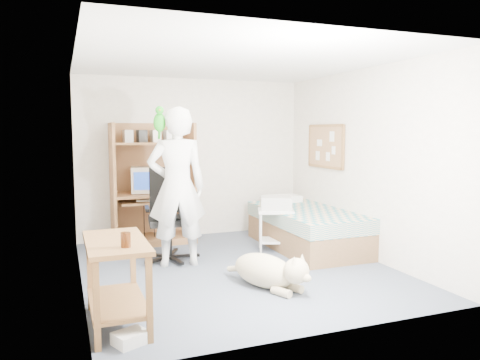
{
  "coord_description": "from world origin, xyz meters",
  "views": [
    {
      "loc": [
        -1.95,
        -5.24,
        1.68
      ],
      "look_at": [
        0.19,
        0.37,
        1.05
      ],
      "focal_mm": 35.0,
      "sensor_mm": 36.0,
      "label": 1
    }
  ],
  "objects_px": {
    "printer_cart": "(276,223)",
    "bed": "(306,228)",
    "office_chair": "(169,227)",
    "person": "(177,187)",
    "dog": "(269,270)",
    "computer_hutch": "(153,188)",
    "side_desk": "(117,269)"
  },
  "relations": [
    {
      "from": "bed",
      "to": "side_desk",
      "type": "height_order",
      "value": "side_desk"
    },
    {
      "from": "bed",
      "to": "office_chair",
      "type": "height_order",
      "value": "office_chair"
    },
    {
      "from": "bed",
      "to": "side_desk",
      "type": "relative_size",
      "value": 2.02
    },
    {
      "from": "person",
      "to": "dog",
      "type": "distance_m",
      "value": 1.61
    },
    {
      "from": "office_chair",
      "to": "dog",
      "type": "relative_size",
      "value": 1.08
    },
    {
      "from": "computer_hutch",
      "to": "printer_cart",
      "type": "height_order",
      "value": "computer_hutch"
    },
    {
      "from": "office_chair",
      "to": "printer_cart",
      "type": "bearing_deg",
      "value": 2.94
    },
    {
      "from": "office_chair",
      "to": "side_desk",
      "type": "bearing_deg",
      "value": -107.08
    },
    {
      "from": "dog",
      "to": "printer_cart",
      "type": "bearing_deg",
      "value": 37.32
    },
    {
      "from": "printer_cart",
      "to": "office_chair",
      "type": "bearing_deg",
      "value": -162.79
    },
    {
      "from": "dog",
      "to": "printer_cart",
      "type": "relative_size",
      "value": 1.83
    },
    {
      "from": "printer_cart",
      "to": "computer_hutch",
      "type": "bearing_deg",
      "value": 165.03
    },
    {
      "from": "office_chair",
      "to": "person",
      "type": "xyz_separation_m",
      "value": [
        0.04,
        -0.31,
        0.56
      ]
    },
    {
      "from": "bed",
      "to": "side_desk",
      "type": "bearing_deg",
      "value": -147.5
    },
    {
      "from": "computer_hutch",
      "to": "bed",
      "type": "relative_size",
      "value": 0.89
    },
    {
      "from": "computer_hutch",
      "to": "office_chair",
      "type": "relative_size",
      "value": 1.52
    },
    {
      "from": "person",
      "to": "printer_cart",
      "type": "distance_m",
      "value": 1.58
    },
    {
      "from": "office_chair",
      "to": "printer_cart",
      "type": "relative_size",
      "value": 1.98
    },
    {
      "from": "person",
      "to": "dog",
      "type": "bearing_deg",
      "value": 127.72
    },
    {
      "from": "printer_cart",
      "to": "bed",
      "type": "bearing_deg",
      "value": 22.06
    },
    {
      "from": "printer_cart",
      "to": "side_desk",
      "type": "bearing_deg",
      "value": -120.99
    },
    {
      "from": "computer_hutch",
      "to": "bed",
      "type": "xyz_separation_m",
      "value": [
        2.0,
        -1.12,
        -0.53
      ]
    },
    {
      "from": "bed",
      "to": "printer_cart",
      "type": "height_order",
      "value": "bed"
    },
    {
      "from": "side_desk",
      "to": "dog",
      "type": "distance_m",
      "value": 1.7
    },
    {
      "from": "bed",
      "to": "office_chair",
      "type": "bearing_deg",
      "value": 176.81
    },
    {
      "from": "dog",
      "to": "bed",
      "type": "bearing_deg",
      "value": 24.22
    },
    {
      "from": "office_chair",
      "to": "dog",
      "type": "bearing_deg",
      "value": -56.45
    },
    {
      "from": "bed",
      "to": "dog",
      "type": "xyz_separation_m",
      "value": [
        -1.23,
        -1.41,
        -0.1
      ]
    },
    {
      "from": "side_desk",
      "to": "office_chair",
      "type": "height_order",
      "value": "office_chair"
    },
    {
      "from": "computer_hutch",
      "to": "printer_cart",
      "type": "bearing_deg",
      "value": -36.56
    },
    {
      "from": "bed",
      "to": "dog",
      "type": "distance_m",
      "value": 1.87
    },
    {
      "from": "person",
      "to": "printer_cart",
      "type": "xyz_separation_m",
      "value": [
        1.45,
        0.2,
        -0.6
      ]
    }
  ]
}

